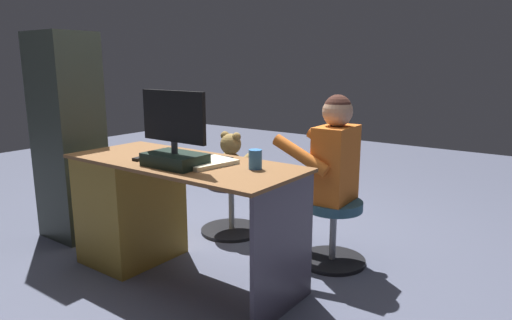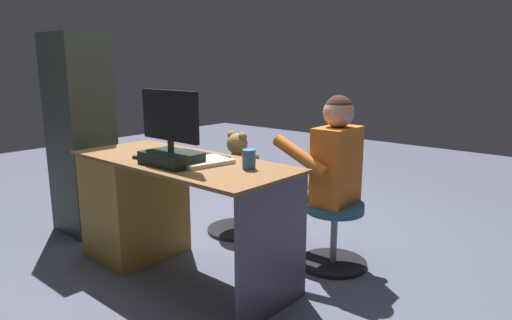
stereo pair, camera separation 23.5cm
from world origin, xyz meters
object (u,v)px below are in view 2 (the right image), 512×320
at_px(tv_remote, 145,156).
at_px(visitor_chair, 334,229).
at_px(monitor, 171,142).
at_px(teddy_bear, 238,158).
at_px(computer_mouse, 166,149).
at_px(office_chair_teddy, 238,202).
at_px(cup, 249,159).
at_px(person, 324,167).
at_px(keyboard, 198,156).
at_px(desk, 144,202).

xyz_separation_m(tv_remote, visitor_chair, (-0.85, -0.82, -0.49)).
height_order(monitor, teddy_bear, monitor).
distance_m(computer_mouse, tv_remote, 0.19).
distance_m(office_chair_teddy, teddy_bear, 0.35).
height_order(cup, teddy_bear, cup).
bearing_deg(teddy_bear, monitor, 109.98).
xyz_separation_m(cup, person, (-0.07, -0.64, -0.14)).
bearing_deg(office_chair_teddy, teddy_bear, -90.00).
distance_m(tv_remote, person, 1.13).
bearing_deg(keyboard, person, -130.07).
relative_size(teddy_bear, visitor_chair, 0.84).
xyz_separation_m(desk, keyboard, (-0.43, -0.12, 0.36)).
bearing_deg(tv_remote, desk, -33.06).
height_order(computer_mouse, visitor_chair, computer_mouse).
relative_size(monitor, office_chair_teddy, 0.95).
height_order(computer_mouse, office_chair_teddy, computer_mouse).
bearing_deg(teddy_bear, desk, 79.49).
bearing_deg(computer_mouse, person, -140.94).
relative_size(monitor, person, 0.41).
bearing_deg(keyboard, office_chair_teddy, -66.32).
xyz_separation_m(desk, office_chair_teddy, (-0.14, -0.76, -0.15)).
relative_size(cup, visitor_chair, 0.24).
bearing_deg(monitor, computer_mouse, -33.35).
distance_m(monitor, cup, 0.46).
bearing_deg(office_chair_teddy, computer_mouse, 90.76).
bearing_deg(tv_remote, person, -137.04).
bearing_deg(visitor_chair, cup, 75.51).
height_order(tv_remote, teddy_bear, teddy_bear).
bearing_deg(desk, computer_mouse, -149.87).
distance_m(monitor, tv_remote, 0.31).
xyz_separation_m(desk, monitor, (-0.47, 0.12, 0.48)).
bearing_deg(keyboard, cup, 176.37).
bearing_deg(visitor_chair, office_chair_teddy, -2.33).
bearing_deg(tv_remote, visitor_chair, -140.43).
bearing_deg(office_chair_teddy, person, 177.67).
bearing_deg(computer_mouse, monitor, 146.65).
height_order(desk, person, person).
height_order(cup, office_chair_teddy, cup).
distance_m(desk, keyboard, 0.57).
distance_m(computer_mouse, person, 1.02).
relative_size(computer_mouse, person, 0.09).
height_order(monitor, computer_mouse, monitor).
xyz_separation_m(monitor, tv_remote, (0.29, -0.02, -0.12)).
bearing_deg(visitor_chair, person, -2.33).
xyz_separation_m(office_chair_teddy, visitor_chair, (-0.89, 0.04, 0.01)).
bearing_deg(tv_remote, office_chair_teddy, -91.94).
xyz_separation_m(keyboard, cup, (-0.44, 0.03, 0.04)).
relative_size(computer_mouse, tv_remote, 0.64).
bearing_deg(tv_remote, monitor, 171.42).
distance_m(office_chair_teddy, person, 0.89).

